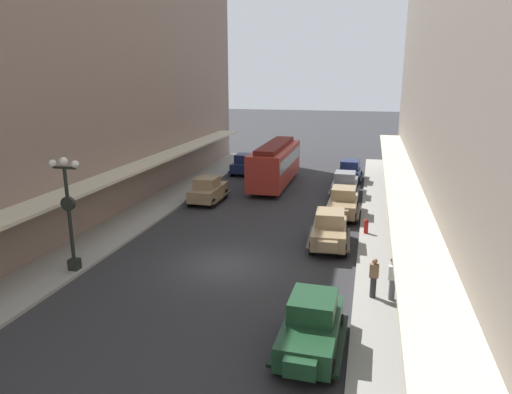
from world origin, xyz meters
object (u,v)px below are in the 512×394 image
(fire_hydrant, at_px, (366,226))
(pedestrian_0, at_px, (374,277))
(pedestrian_1, at_px, (393,279))
(parked_car_0, at_px, (311,324))
(parked_car_1, at_px, (330,229))
(parked_car_3, at_px, (345,183))
(lamp_post_with_clock, at_px, (69,209))
(parked_car_5, at_px, (350,171))
(parked_car_2, at_px, (208,189))
(parked_car_4, at_px, (245,163))
(streetcar, at_px, (275,162))
(parked_car_6, at_px, (343,202))

(fire_hydrant, height_order, pedestrian_0, pedestrian_0)
(pedestrian_0, xyz_separation_m, pedestrian_1, (0.72, -0.04, 0.02))
(parked_car_0, height_order, parked_car_1, same)
(pedestrian_0, bearing_deg, parked_car_3, 97.15)
(parked_car_0, xyz_separation_m, parked_car_3, (-0.14, 20.56, 0.00))
(parked_car_1, xyz_separation_m, lamp_post_with_clock, (-10.90, -6.16, 2.04))
(parked_car_5, bearing_deg, parked_car_2, -135.89)
(parked_car_0, distance_m, parked_car_4, 28.08)
(parked_car_4, relative_size, streetcar, 0.45)
(parked_car_1, relative_size, streetcar, 0.45)
(parked_car_5, height_order, fire_hydrant, parked_car_5)
(parked_car_0, bearing_deg, fire_hydrant, 82.55)
(parked_car_0, xyz_separation_m, lamp_post_with_clock, (-11.20, 3.59, 2.04))
(parked_car_3, bearing_deg, parked_car_1, -90.87)
(parked_car_2, height_order, parked_car_4, same)
(parked_car_2, relative_size, parked_car_5, 0.99)
(parked_car_4, bearing_deg, parked_car_2, -89.78)
(parked_car_1, height_order, pedestrian_0, parked_car_1)
(parked_car_4, distance_m, streetcar, 5.37)
(parked_car_5, bearing_deg, parked_car_0, -89.99)
(parked_car_6, distance_m, pedestrian_0, 11.35)
(streetcar, distance_m, lamp_post_with_clock, 19.74)
(parked_car_5, xyz_separation_m, fire_hydrant, (1.56, -13.60, -0.38))
(parked_car_4, xyz_separation_m, parked_car_6, (9.43, -11.22, 0.00))
(parked_car_5, relative_size, parked_car_6, 1.01)
(parked_car_4, height_order, lamp_post_with_clock, lamp_post_with_clock)
(parked_car_1, distance_m, parked_car_4, 19.02)
(streetcar, bearing_deg, lamp_post_with_clock, -105.83)
(parked_car_2, relative_size, lamp_post_with_clock, 0.83)
(lamp_post_with_clock, height_order, fire_hydrant, lamp_post_with_clock)
(streetcar, height_order, pedestrian_1, streetcar)
(parked_car_3, height_order, parked_car_5, same)
(pedestrian_1, bearing_deg, parked_car_2, 134.06)
(parked_car_1, distance_m, streetcar, 13.98)
(parked_car_5, relative_size, pedestrian_0, 2.63)
(parked_car_3, distance_m, fire_hydrant, 8.87)
(parked_car_3, bearing_deg, parked_car_5, 88.47)
(lamp_post_with_clock, bearing_deg, parked_car_3, 56.90)
(parked_car_2, xyz_separation_m, parked_car_6, (9.40, -1.17, 0.00))
(parked_car_0, xyz_separation_m, pedestrian_0, (1.94, 4.04, 0.05))
(parked_car_1, bearing_deg, parked_car_4, 118.54)
(parked_car_0, xyz_separation_m, pedestrian_1, (2.65, 4.01, 0.07))
(lamp_post_with_clock, bearing_deg, parked_car_4, 85.46)
(parked_car_1, distance_m, parked_car_6, 5.49)
(parked_car_1, bearing_deg, streetcar, 113.32)
(parked_car_6, distance_m, pedestrian_1, 11.53)
(parked_car_0, relative_size, parked_car_6, 1.00)
(pedestrian_0, bearing_deg, streetcar, 112.73)
(parked_car_1, height_order, pedestrian_1, parked_car_1)
(parked_car_1, bearing_deg, lamp_post_with_clock, -150.52)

